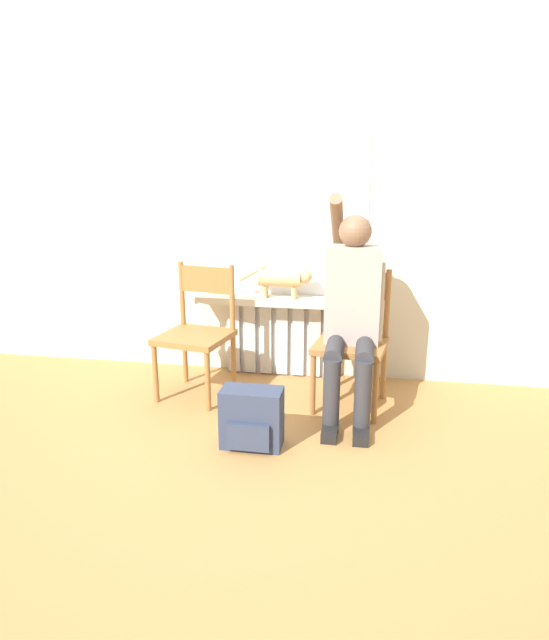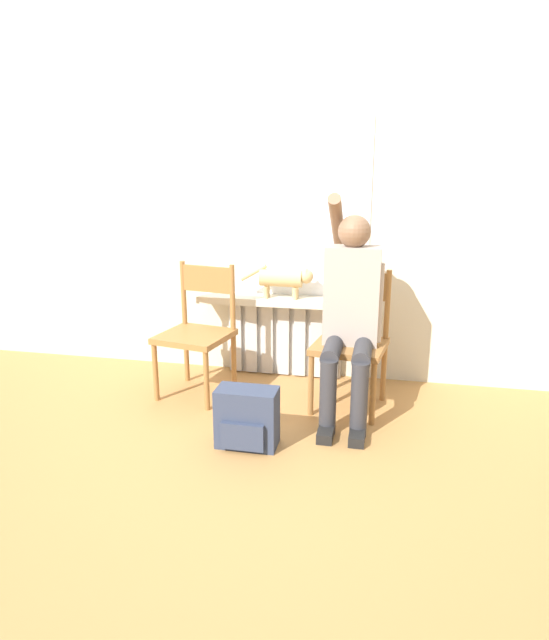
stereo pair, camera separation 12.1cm
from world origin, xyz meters
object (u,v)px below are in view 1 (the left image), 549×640
(chair_left, at_px, (197,330))
(chair_right, at_px, (352,338))
(backpack, at_px, (252,419))
(cat, at_px, (283,278))
(person, at_px, (352,307))

(chair_left, distance_m, chair_right, 1.04)
(chair_right, bearing_deg, backpack, -119.11)
(cat, bearing_deg, chair_left, -145.34)
(chair_right, relative_size, backpack, 2.62)
(person, relative_size, backpack, 4.03)
(chair_left, height_order, cat, chair_left)
(chair_left, xyz_separation_m, person, (1.04, -0.10, 0.23))
(cat, relative_size, backpack, 1.56)
(person, bearing_deg, cat, 137.01)
(chair_right, height_order, person, person)
(chair_right, bearing_deg, cat, 152.89)
(person, height_order, backpack, person)
(person, height_order, cat, person)
(chair_left, height_order, backpack, chair_left)
(chair_left, bearing_deg, backpack, -41.63)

